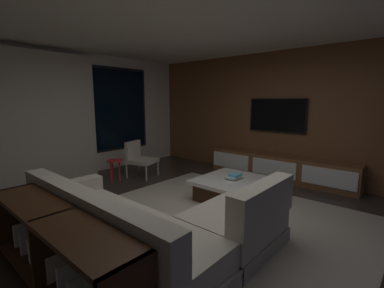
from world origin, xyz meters
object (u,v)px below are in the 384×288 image
object	(u,v)px
book_stack_on_coffee_table	(234,177)
accent_chair_near_window	(139,157)
console_table_behind_couch	(56,250)
sectional_couch	(151,230)
side_stool	(115,164)
media_console	(280,168)
coffee_table	(235,189)
mounted_tv	(277,115)

from	to	relation	value
book_stack_on_coffee_table	accent_chair_near_window	xyz separation A→B (m)	(-0.17, 2.34, 0.04)
console_table_behind_couch	accent_chair_near_window	bearing A→B (deg)	41.44
sectional_couch	side_stool	bearing A→B (deg)	64.33
media_console	console_table_behind_couch	world-z (taller)	console_table_behind_couch
sectional_couch	console_table_behind_couch	distance (m)	0.93
sectional_couch	media_console	world-z (taller)	sectional_couch
coffee_table	media_console	bearing A→B (deg)	-3.02
accent_chair_near_window	console_table_behind_couch	bearing A→B (deg)	-138.56
coffee_table	accent_chair_near_window	bearing A→B (deg)	93.61
sectional_couch	side_stool	world-z (taller)	sectional_couch
accent_chair_near_window	media_console	distance (m)	3.04
media_console	mounted_tv	bearing A→B (deg)	47.59
book_stack_on_coffee_table	side_stool	bearing A→B (deg)	107.34
coffee_table	side_stool	xyz separation A→B (m)	(-0.73, 2.42, 0.19)
media_console	console_table_behind_couch	size ratio (longest dim) A/B	1.48
sectional_couch	accent_chair_near_window	distance (m)	3.15
accent_chair_near_window	console_table_behind_couch	size ratio (longest dim) A/B	0.37
coffee_table	console_table_behind_couch	world-z (taller)	console_table_behind_couch
sectional_couch	coffee_table	distance (m)	2.00
coffee_table	mounted_tv	world-z (taller)	mounted_tv
mounted_tv	sectional_couch	bearing A→B (deg)	-175.44
console_table_behind_couch	side_stool	bearing A→B (deg)	48.87
book_stack_on_coffee_table	console_table_behind_couch	xyz separation A→B (m)	(-2.92, -0.09, 0.02)
sectional_couch	mounted_tv	distance (m)	3.97
book_stack_on_coffee_table	side_stool	xyz separation A→B (m)	(-0.75, 2.40, -0.02)
accent_chair_near_window	console_table_behind_couch	world-z (taller)	accent_chair_near_window
sectional_couch	book_stack_on_coffee_table	bearing A→B (deg)	6.18
coffee_table	console_table_behind_couch	bearing A→B (deg)	-178.76
sectional_couch	side_stool	distance (m)	2.90
media_console	mounted_tv	xyz separation A→B (m)	(0.18, 0.20, 1.10)
book_stack_on_coffee_table	media_console	world-z (taller)	media_console
sectional_couch	media_console	xyz separation A→B (m)	(3.63, 0.11, -0.04)
media_console	sectional_couch	bearing A→B (deg)	-178.33
accent_chair_near_window	mounted_tv	xyz separation A→B (m)	(1.97, -2.25, 0.92)
sectional_couch	mounted_tv	size ratio (longest dim) A/B	2.01
side_stool	coffee_table	bearing A→B (deg)	-73.27
media_console	accent_chair_near_window	bearing A→B (deg)	126.16
book_stack_on_coffee_table	console_table_behind_couch	size ratio (longest dim) A/B	0.13
book_stack_on_coffee_table	mounted_tv	bearing A→B (deg)	2.75
book_stack_on_coffee_table	side_stool	distance (m)	2.51
sectional_couch	console_table_behind_couch	bearing A→B (deg)	171.91
side_stool	mounted_tv	size ratio (longest dim) A/B	0.37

